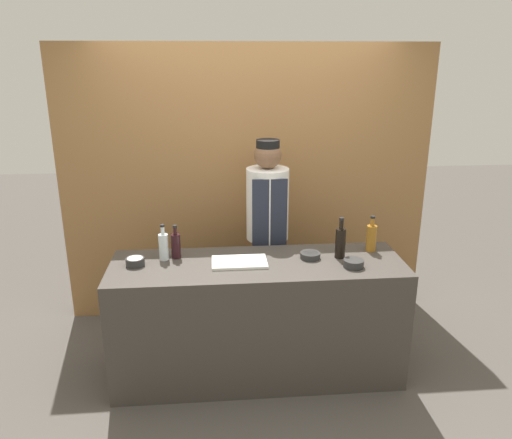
{
  "coord_description": "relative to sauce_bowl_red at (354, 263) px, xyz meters",
  "views": [
    {
      "loc": [
        -0.3,
        -3.24,
        2.3
      ],
      "look_at": [
        0.0,
        0.13,
        1.18
      ],
      "focal_mm": 35.0,
      "sensor_mm": 36.0,
      "label": 1
    }
  ],
  "objects": [
    {
      "name": "sauce_bowl_red",
      "position": [
        0.0,
        0.0,
        0.0
      ],
      "size": [
        0.14,
        0.14,
        0.05
      ],
      "color": "#2D2D2D",
      "rests_on": "counter"
    },
    {
      "name": "sauce_bowl_white",
      "position": [
        -1.51,
        0.16,
        0.0
      ],
      "size": [
        0.13,
        0.13,
        0.06
      ],
      "color": "#2D2D2D",
      "rests_on": "counter"
    },
    {
      "name": "bottle_amber",
      "position": [
        0.21,
        0.28,
        0.08
      ],
      "size": [
        0.08,
        0.08,
        0.27
      ],
      "color": "#9E661E",
      "rests_on": "counter"
    },
    {
      "name": "bottle_wine",
      "position": [
        -1.24,
        0.28,
        0.07
      ],
      "size": [
        0.07,
        0.07,
        0.25
      ],
      "color": "black",
      "rests_on": "counter"
    },
    {
      "name": "ground_plane",
      "position": [
        -0.66,
        0.13,
        -0.93
      ],
      "size": [
        14.0,
        14.0,
        0.0
      ],
      "primitive_type": "plane",
      "color": "#4C4742"
    },
    {
      "name": "sauce_bowl_green",
      "position": [
        -0.27,
        0.18,
        -0.01
      ],
      "size": [
        0.14,
        0.14,
        0.04
      ],
      "color": "#2D2D2D",
      "rests_on": "counter"
    },
    {
      "name": "bottle_soy",
      "position": [
        -0.05,
        0.18,
        0.09
      ],
      "size": [
        0.07,
        0.07,
        0.3
      ],
      "color": "black",
      "rests_on": "counter"
    },
    {
      "name": "counter",
      "position": [
        -0.66,
        0.13,
        -0.48
      ],
      "size": [
        2.09,
        0.66,
        0.9
      ],
      "color": "#3D3833",
      "rests_on": "ground_plane"
    },
    {
      "name": "bottle_clear",
      "position": [
        -1.32,
        0.25,
        0.07
      ],
      "size": [
        0.07,
        0.07,
        0.27
      ],
      "color": "silver",
      "rests_on": "counter"
    },
    {
      "name": "chef_center",
      "position": [
        -0.52,
        0.72,
        -0.01
      ],
      "size": [
        0.34,
        0.34,
        1.67
      ],
      "color": "#28282D",
      "rests_on": "ground_plane"
    },
    {
      "name": "cutting_board",
      "position": [
        -0.79,
        0.13,
        -0.02
      ],
      "size": [
        0.39,
        0.23,
        0.02
      ],
      "color": "white",
      "rests_on": "counter"
    },
    {
      "name": "cabinet_wall",
      "position": [
        -0.66,
        1.2,
        0.27
      ],
      "size": [
        3.22,
        0.18,
        2.4
      ],
      "color": "olive",
      "rests_on": "ground_plane"
    }
  ]
}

